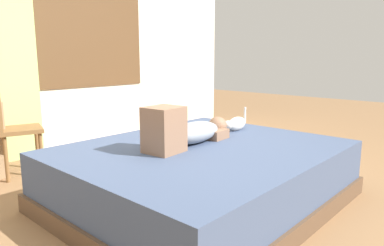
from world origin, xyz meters
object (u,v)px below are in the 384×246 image
bed (202,175)px  cat (236,124)px  person_lying (188,131)px  chair_by_desk (12,126)px

bed → cat: size_ratio=6.06×
bed → person_lying: (-0.03, 0.13, 0.35)m
person_lying → cat: size_ratio=2.63×
bed → person_lying: bearing=104.2°
person_lying → cat: bearing=2.7°
bed → chair_by_desk: bearing=113.2°
chair_by_desk → bed: bearing=-66.8°
cat → chair_by_desk: bearing=131.9°
chair_by_desk → cat: bearing=-48.1°
person_lying → cat: person_lying is taller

